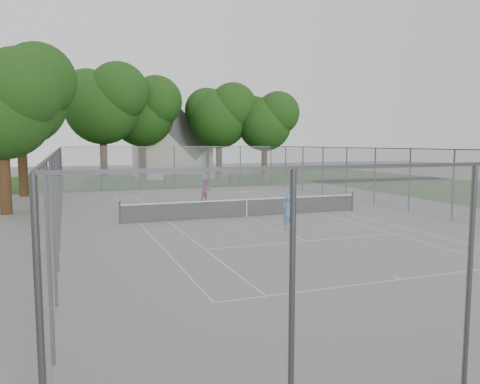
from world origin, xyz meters
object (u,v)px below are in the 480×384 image
object	(u,v)px
house	(171,142)
woman_player	(206,191)
girl_player	(288,212)
tennis_net	(247,207)

from	to	relation	value
house	woman_player	bearing A→B (deg)	-96.70
house	girl_player	xyz separation A→B (m)	(-1.90, -32.58, -3.10)
woman_player	girl_player	bearing A→B (deg)	-102.72
tennis_net	woman_player	distance (m)	6.26
house	tennis_net	bearing A→B (deg)	-94.54
tennis_net	house	bearing A→B (deg)	85.46
house	woman_player	xyz separation A→B (m)	(-2.62, -22.31, -3.13)
girl_player	woman_player	distance (m)	10.30
girl_player	woman_player	world-z (taller)	girl_player
tennis_net	girl_player	bearing A→B (deg)	-84.76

